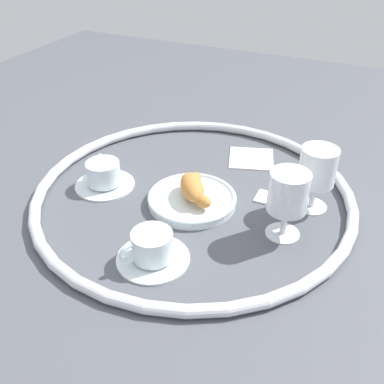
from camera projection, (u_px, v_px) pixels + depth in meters
name	position (u px, v px, depth m)	size (l,w,h in m)	color
ground_plane	(193.00, 197.00, 0.99)	(2.20, 2.20, 0.00)	#4C4F56
table_chrome_rim	(193.00, 192.00, 0.98)	(0.70, 0.70, 0.02)	silver
pastry_plate	(192.00, 199.00, 0.96)	(0.19, 0.19, 0.02)	silver
croissant_large	(193.00, 188.00, 0.94)	(0.12, 0.11, 0.04)	#BC7A38
coffee_cup_near	(104.00, 176.00, 1.01)	(0.14, 0.14, 0.06)	silver
coffee_cup_far	(152.00, 249.00, 0.80)	(0.14, 0.14, 0.06)	silver
juice_glass_left	(288.00, 195.00, 0.83)	(0.08, 0.08, 0.14)	white
juice_glass_right	(317.00, 169.00, 0.90)	(0.08, 0.08, 0.14)	white
sugar_packet	(264.00, 196.00, 0.98)	(0.05, 0.03, 0.01)	white
folded_napkin	(251.00, 158.00, 1.13)	(0.11, 0.11, 0.01)	silver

